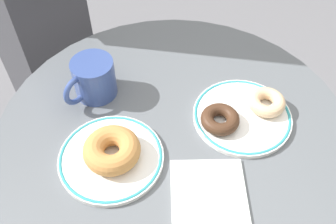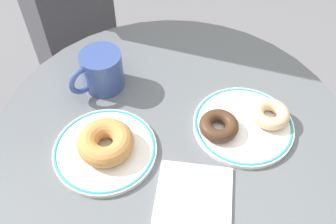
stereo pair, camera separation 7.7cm
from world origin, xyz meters
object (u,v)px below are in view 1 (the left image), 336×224
plate_left (111,158)px  donut_glazed (267,102)px  donut_chocolate (220,119)px  donut_old_fashioned (112,150)px  paper_napkin (207,192)px  coffee_mug (93,79)px  cafe_table (173,186)px  plate_right (242,116)px

plate_left → donut_glazed: donut_glazed is taller
plate_left → donut_chocolate: donut_chocolate is taller
donut_old_fashioned → paper_napkin: (0.14, -0.13, -0.03)m
coffee_mug → donut_old_fashioned: bearing=-94.5°
donut_old_fashioned → plate_left: bearing=160.2°
cafe_table → donut_glazed: donut_glazed is taller
plate_right → donut_old_fashioned: (-0.28, 0.00, 0.03)m
plate_right → coffee_mug: size_ratio=1.70×
plate_right → donut_chocolate: 0.06m
plate_left → donut_old_fashioned: size_ratio=1.87×
coffee_mug → donut_glazed: bearing=-29.8°
plate_left → donut_old_fashioned: donut_old_fashioned is taller
cafe_table → plate_right: 0.29m
donut_glazed → cafe_table: bearing=172.7°
plate_right → donut_chocolate: size_ratio=2.61×
plate_right → donut_glazed: donut_glazed is taller
donut_glazed → donut_chocolate: same height
cafe_table → donut_chocolate: (0.09, -0.03, 0.27)m
cafe_table → plate_left: plate_left is taller
donut_old_fashioned → paper_napkin: size_ratio=0.80×
cafe_table → plate_right: plate_right is taller
cafe_table → plate_left: size_ratio=3.65×
plate_right → donut_old_fashioned: 0.28m
donut_old_fashioned → coffee_mug: (0.01, 0.19, 0.01)m
donut_chocolate → donut_old_fashioned: bearing=178.6°
donut_old_fashioned → donut_glazed: 0.34m
plate_right → coffee_mug: bearing=145.1°
donut_chocolate → coffee_mug: coffee_mug is taller
plate_right → cafe_table: bearing=169.5°
plate_left → donut_chocolate: bearing=-1.7°
donut_old_fashioned → donut_chocolate: 0.23m
donut_chocolate → coffee_mug: size_ratio=0.65×
plate_left → donut_chocolate: (0.23, -0.01, 0.02)m
cafe_table → donut_glazed: size_ratio=9.36×
paper_napkin → plate_right: bearing=41.9°
plate_left → donut_old_fashioned: (0.00, -0.00, 0.03)m
plate_right → donut_chocolate: (-0.06, -0.00, 0.02)m
cafe_table → coffee_mug: 0.35m
donut_old_fashioned → coffee_mug: size_ratio=0.89×
plate_right → donut_glazed: 0.06m
plate_left → paper_napkin: 0.19m
donut_glazed → paper_napkin: size_ratio=0.59×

